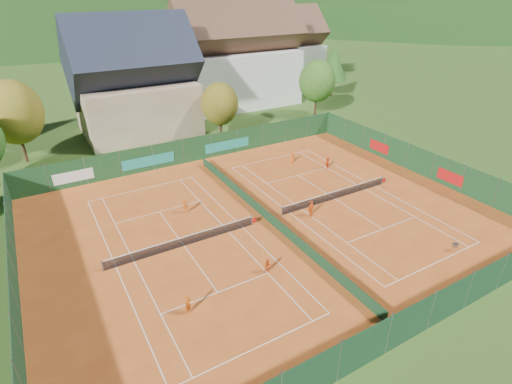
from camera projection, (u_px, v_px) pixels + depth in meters
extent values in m
plane|color=#2C4D18|center=(267.00, 220.00, 36.33)|extent=(600.00, 600.00, 0.00)
cube|color=#B94F1B|center=(267.00, 220.00, 36.32)|extent=(40.00, 32.00, 0.01)
cube|color=white|center=(143.00, 189.00, 41.83)|extent=(10.97, 0.06, 0.00)
cube|color=white|center=(257.00, 347.00, 23.67)|extent=(10.97, 0.06, 0.00)
cube|color=white|center=(116.00, 267.00, 30.31)|extent=(0.06, 23.77, 0.00)
cube|color=white|center=(243.00, 228.00, 35.19)|extent=(0.06, 23.77, 0.00)
cube|color=white|center=(134.00, 262.00, 30.92)|extent=(0.06, 23.77, 0.00)
cube|color=white|center=(229.00, 232.00, 34.58)|extent=(0.06, 23.77, 0.00)
cube|color=white|center=(159.00, 212.00, 37.64)|extent=(8.23, 0.06, 0.00)
cube|color=white|center=(218.00, 292.00, 27.86)|extent=(8.23, 0.06, 0.00)
cube|color=white|center=(184.00, 246.00, 32.75)|extent=(0.06, 12.80, 0.00)
cube|color=white|center=(272.00, 159.00, 48.96)|extent=(10.97, 0.06, 0.00)
cube|color=white|center=(436.00, 263.00, 30.80)|extent=(10.97, 0.06, 0.00)
cube|color=white|center=(290.00, 213.00, 37.44)|extent=(0.06, 23.77, 0.00)
cube|color=white|center=(375.00, 186.00, 42.32)|extent=(0.06, 23.77, 0.00)
cube|color=white|center=(302.00, 209.00, 38.05)|extent=(0.06, 23.77, 0.00)
cube|color=white|center=(366.00, 189.00, 41.71)|extent=(0.06, 23.77, 0.00)
cube|color=white|center=(298.00, 175.00, 44.77)|extent=(8.23, 0.06, 0.00)
cube|color=white|center=(383.00, 229.00, 34.99)|extent=(8.23, 0.06, 0.00)
cube|color=white|center=(335.00, 199.00, 39.88)|extent=(0.06, 12.80, 0.00)
cylinder|color=#59595B|center=(103.00, 266.00, 29.67)|extent=(0.10, 0.10, 1.02)
cylinder|color=#59595B|center=(252.00, 220.00, 35.37)|extent=(0.10, 0.10, 1.02)
cube|color=black|center=(184.00, 242.00, 32.54)|extent=(12.80, 0.02, 0.86)
cube|color=white|center=(183.00, 237.00, 32.34)|extent=(12.80, 0.04, 0.06)
cube|color=red|center=(254.00, 220.00, 35.51)|extent=(0.40, 0.04, 0.40)
cylinder|color=#59595B|center=(282.00, 211.00, 36.80)|extent=(0.10, 0.10, 1.02)
cylinder|color=#59595B|center=(382.00, 180.00, 42.50)|extent=(0.10, 0.10, 1.02)
cube|color=black|center=(335.00, 195.00, 39.67)|extent=(12.80, 0.02, 0.86)
cube|color=white|center=(336.00, 191.00, 39.47)|extent=(12.80, 0.04, 0.06)
cube|color=red|center=(384.00, 180.00, 42.64)|extent=(0.40, 0.04, 0.40)
cube|color=#12321C|center=(267.00, 216.00, 36.09)|extent=(0.03, 28.80, 1.00)
cube|color=#163C1C|center=(197.00, 149.00, 47.85)|extent=(40.00, 0.04, 3.00)
cube|color=teal|center=(149.00, 161.00, 45.27)|extent=(6.00, 0.03, 1.20)
cube|color=teal|center=(227.00, 145.00, 49.72)|extent=(6.00, 0.03, 1.20)
cube|color=silver|center=(73.00, 177.00, 41.70)|extent=(4.00, 0.03, 1.20)
cube|color=#12321B|center=(410.00, 323.00, 23.39)|extent=(40.00, 0.04, 3.00)
cube|color=#153B22|center=(13.00, 281.00, 26.71)|extent=(0.04, 32.00, 3.00)
cube|color=#153B1D|center=(420.00, 161.00, 44.53)|extent=(0.04, 32.00, 3.00)
cube|color=#B21414|center=(450.00, 177.00, 41.59)|extent=(0.03, 3.00, 1.20)
cube|color=#B21414|center=(379.00, 147.00, 49.23)|extent=(0.03, 3.00, 1.20)
cube|color=#C8B18D|center=(138.00, 108.00, 56.28)|extent=(15.00, 12.00, 7.00)
cube|color=#1E2333|center=(131.00, 60.00, 53.25)|extent=(16.20, 12.00, 12.00)
cube|color=silver|center=(237.00, 78.00, 68.86)|extent=(20.00, 11.00, 9.00)
cube|color=brown|center=(236.00, 33.00, 65.48)|extent=(21.60, 11.00, 11.00)
cube|color=silver|center=(279.00, 66.00, 81.45)|extent=(16.00, 10.00, 8.00)
cube|color=brown|center=(280.00, 32.00, 78.42)|extent=(17.28, 10.00, 10.00)
cylinder|color=#432B17|center=(24.00, 149.00, 47.43)|extent=(0.36, 0.36, 3.15)
ellipsoid|color=olive|center=(13.00, 113.00, 45.34)|extent=(6.44, 6.44, 7.40)
cylinder|color=#472819|center=(221.00, 129.00, 55.24)|extent=(0.36, 0.36, 2.45)
ellipsoid|color=olive|center=(220.00, 104.00, 53.60)|extent=(5.01, 5.01, 5.76)
cylinder|color=#412917|center=(315.00, 106.00, 64.70)|extent=(0.36, 0.36, 2.80)
ellipsoid|color=#305E1B|center=(317.00, 81.00, 62.84)|extent=(5.72, 5.72, 6.58)
cylinder|color=#402E17|center=(332.00, 88.00, 75.19)|extent=(0.36, 0.36, 3.15)
cone|color=#205017|center=(334.00, 63.00, 73.09)|extent=(5.04, 5.04, 5.85)
cylinder|color=#472B19|center=(273.00, 83.00, 77.66)|extent=(0.36, 0.36, 3.50)
ellipsoid|color=olive|center=(274.00, 57.00, 75.33)|extent=(7.15, 7.15, 8.22)
ellipsoid|color=black|center=(62.00, 78.00, 289.78)|extent=(440.00, 440.00, 242.00)
ellipsoid|color=black|center=(402.00, 67.00, 306.45)|extent=(380.00, 380.00, 220.40)
cylinder|color=slate|center=(455.00, 248.00, 31.83)|extent=(0.02, 0.02, 0.80)
cylinder|color=slate|center=(458.00, 247.00, 31.97)|extent=(0.02, 0.02, 0.80)
cylinder|color=slate|center=(452.00, 246.00, 32.06)|extent=(0.02, 0.02, 0.80)
cylinder|color=slate|center=(454.00, 245.00, 32.20)|extent=(0.02, 0.02, 0.80)
cube|color=slate|center=(455.00, 245.00, 31.95)|extent=(0.34, 0.34, 0.30)
ellipsoid|color=#CCD833|center=(455.00, 245.00, 31.93)|extent=(0.28, 0.28, 0.16)
sphere|color=#CCD833|center=(208.00, 308.00, 26.49)|extent=(0.07, 0.07, 0.07)
sphere|color=#CCD833|center=(369.00, 243.00, 33.12)|extent=(0.07, 0.07, 0.07)
sphere|color=#CCD833|center=(256.00, 193.00, 40.89)|extent=(0.07, 0.07, 0.07)
imported|color=#D15712|center=(188.00, 304.00, 25.75)|extent=(0.68, 0.62, 1.57)
imported|color=#CE4212|center=(268.00, 266.00, 29.48)|extent=(0.68, 0.58, 1.22)
imported|color=#CA5311|center=(185.00, 206.00, 37.19)|extent=(0.94, 0.62, 1.36)
imported|color=orange|center=(311.00, 209.00, 36.61)|extent=(1.01, 0.69, 1.59)
imported|color=#D65013|center=(292.00, 157.00, 47.64)|extent=(0.71, 0.53, 1.32)
imported|color=#EC4D15|center=(327.00, 163.00, 46.26)|extent=(1.23, 1.00, 1.31)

